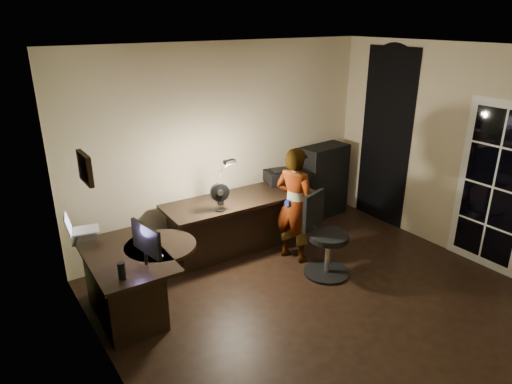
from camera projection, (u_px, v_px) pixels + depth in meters
floor at (320, 300)px, 5.14m from camera, size 4.50×4.00×0.01m
ceiling at (335, 49)px, 4.16m from camera, size 4.50×4.00×0.01m
wall_back at (225, 145)px, 6.19m from camera, size 4.50×0.01×2.70m
wall_left at (106, 247)px, 3.46m from camera, size 0.01×4.00×2.70m
wall_right at (457, 153)px, 5.83m from camera, size 0.01×4.00×2.70m
green_wall_overlay at (108, 246)px, 3.47m from camera, size 0.00×4.00×2.70m
arched_doorway at (386, 138)px, 6.73m from camera, size 0.01×0.90×2.60m
french_door at (493, 187)px, 5.51m from camera, size 0.02×0.92×2.10m
framed_picture at (85, 168)px, 3.64m from camera, size 0.04×0.30×0.25m
desk_left at (129, 284)px, 4.78m from camera, size 0.80×1.26×0.71m
desk_right at (240, 224)px, 6.10m from camera, size 2.04×0.78×0.76m
cabinet at (323, 181)px, 7.16m from camera, size 0.78×0.42×1.13m
laptop_stand at (84, 236)px, 4.95m from camera, size 0.30×0.27×0.11m
laptop at (83, 221)px, 4.90m from camera, size 0.39×0.38×0.23m
monitor at (145, 251)px, 4.42m from camera, size 0.17×0.48×0.31m
mouse at (160, 256)px, 4.63m from camera, size 0.08×0.11×0.04m
phone at (120, 253)px, 4.71m from camera, size 0.11×0.14×0.01m
pen at (132, 247)px, 4.82m from camera, size 0.03×0.13×0.01m
speaker at (122, 272)px, 4.20m from camera, size 0.08×0.08×0.19m
notepad at (146, 268)px, 4.42m from camera, size 0.15×0.21×0.01m
desk_fan at (220, 197)px, 5.52m from camera, size 0.26×0.18×0.36m
headphones at (292, 201)px, 5.73m from camera, size 0.20×0.08×0.09m
printer at (281, 176)px, 6.49m from camera, size 0.49×0.42×0.19m
desk_lamp at (220, 179)px, 5.63m from camera, size 0.19×0.32×0.69m
office_chair at (329, 236)px, 5.48m from camera, size 0.72×0.72×1.02m
person at (295, 205)px, 5.76m from camera, size 0.52×0.63×1.50m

